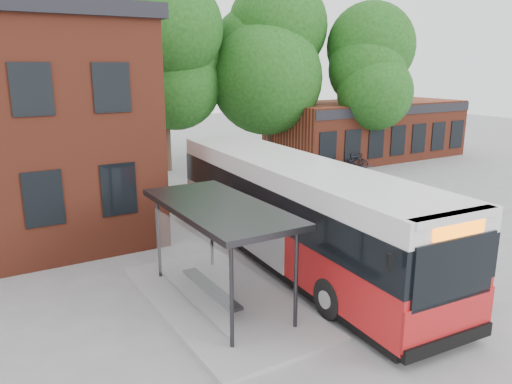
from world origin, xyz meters
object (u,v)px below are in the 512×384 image
bicycle_2 (330,167)px  bicycle_6 (356,168)px  bicycle_3 (324,167)px  bicycle_4 (346,169)px  bicycle_7 (355,162)px  city_bus (294,212)px  bicycle_0 (315,177)px  bicycle_5 (350,165)px  bicycle_1 (321,168)px  bus_shelter (220,254)px

bicycle_2 → bicycle_6: 1.59m
bicycle_3 → bicycle_4: size_ratio=0.99×
bicycle_7 → city_bus: bearing=150.0°
bicycle_0 → bicycle_6: bearing=-104.1°
city_bus → bicycle_7: (12.04, 10.32, -1.16)m
bicycle_0 → bicycle_5: 4.03m
bicycle_6 → bicycle_7: bearing=-46.3°
bicycle_2 → bicycle_5: size_ratio=1.13×
bicycle_3 → bicycle_7: 2.45m
bicycle_3 → bicycle_6: 1.95m
bicycle_0 → bicycle_4: size_ratio=1.13×
bicycle_0 → bicycle_7: bearing=-92.7°
bicycle_2 → bicycle_4: 0.98m
bicycle_4 → bicycle_7: (1.44, 0.82, 0.14)m
bicycle_2 → bicycle_7: 2.23m
bicycle_6 → bicycle_0: bearing=92.4°
city_bus → bicycle_1: 13.64m
bus_shelter → bicycle_2: size_ratio=3.95×
bus_shelter → bicycle_5: bus_shelter is taller
bicycle_4 → bicycle_7: size_ratio=0.85×
bus_shelter → bicycle_5: (14.84, 11.41, -0.98)m
bicycle_3 → bicycle_4: bicycle_3 is taller
bus_shelter → bicycle_6: bus_shelter is taller
bicycle_2 → bicycle_5: (1.43, -0.20, 0.01)m
bus_shelter → bicycle_3: 17.77m
bicycle_5 → bicycle_4: bearing=104.4°
bicycle_1 → bicycle_6: size_ratio=0.99×
bicycle_0 → bicycle_1: 2.26m
bicycle_7 → bicycle_1: bearing=114.4°
bicycle_0 → bicycle_3: bearing=-73.3°
city_bus → bicycle_5: bearing=45.1°
bicycle_3 → bicycle_4: (1.01, -0.87, -0.05)m
bicycle_4 → bicycle_3: bearing=28.4°
bicycle_0 → bicycle_6: size_ratio=1.08×
bicycle_6 → bicycle_7: bicycle_7 is taller
bicycle_5 → bicycle_3: bearing=57.3°
bicycle_0 → bicycle_7: (4.58, 1.79, 0.09)m
city_bus → bicycle_0: size_ratio=7.64×
city_bus → bicycle_2: (9.83, 10.09, -1.25)m
bicycle_2 → bicycle_4: bearing=-113.9°
bus_shelter → city_bus: 3.89m
bus_shelter → bicycle_5: 18.74m
city_bus → bicycle_2: 14.14m
bus_shelter → bicycle_3: (13.17, 11.88, -0.99)m
bicycle_7 → bicycle_5: bearing=137.9°
bicycle_1 → bicycle_3: size_ratio=1.05×
bicycle_3 → bicycle_7: bicycle_7 is taller
city_bus → bicycle_5: 15.04m
city_bus → bicycle_7: 15.90m
bicycle_1 → bicycle_6: (2.00, -0.89, -0.06)m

